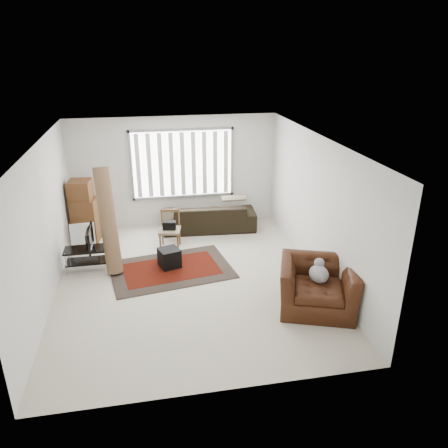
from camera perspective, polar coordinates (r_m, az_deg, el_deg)
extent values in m
plane|color=beige|center=(8.57, -4.41, -7.30)|extent=(6.00, 6.00, 0.00)
cube|color=white|center=(7.61, -5.02, 10.66)|extent=(5.00, 6.00, 0.02)
cube|color=silver|center=(10.84, -6.48, 6.79)|extent=(5.00, 0.02, 2.70)
cube|color=silver|center=(5.33, -1.04, -10.40)|extent=(5.00, 0.02, 2.70)
cube|color=silver|center=(8.15, -22.43, -0.12)|extent=(0.02, 6.00, 2.70)
cube|color=silver|center=(8.59, 12.11, 2.25)|extent=(0.02, 6.00, 2.70)
cube|color=white|center=(10.78, -5.44, 7.85)|extent=(2.40, 0.01, 1.60)
cube|color=gray|center=(10.76, -5.43, 7.82)|extent=(2.52, 0.06, 1.72)
cube|color=white|center=(10.72, -5.41, 7.77)|extent=(2.40, 0.02, 1.55)
cube|color=black|center=(8.97, -6.93, -5.90)|extent=(2.60, 1.95, 0.02)
cube|color=#490F06|center=(8.97, -6.93, -5.84)|extent=(2.03, 1.38, 0.00)
cube|color=black|center=(9.15, -17.34, -3.15)|extent=(0.93, 0.42, 0.04)
cube|color=black|center=(9.26, -17.16, -4.61)|extent=(0.90, 0.39, 0.03)
cylinder|color=#B2B2B7|center=(9.15, -19.91, -5.00)|extent=(0.03, 0.03, 0.47)
cylinder|color=#B2B2B7|center=(9.04, -14.65, -4.69)|extent=(0.03, 0.03, 0.47)
cylinder|color=#B2B2B7|center=(9.47, -19.62, -4.03)|extent=(0.03, 0.03, 0.47)
cylinder|color=#B2B2B7|center=(9.36, -14.54, -3.71)|extent=(0.03, 0.03, 0.47)
imported|color=black|center=(9.06, -17.51, -1.81)|extent=(0.10, 0.76, 0.43)
cube|color=black|center=(8.99, -7.15, -4.39)|extent=(0.48, 0.48, 0.39)
cube|color=brown|center=(10.58, -17.57, -0.74)|extent=(0.66, 0.61, 0.54)
cube|color=brown|center=(10.37, -17.80, 1.80)|extent=(0.60, 0.55, 0.48)
cube|color=brown|center=(10.28, -18.29, 4.27)|extent=(0.54, 0.54, 0.43)
cube|color=silver|center=(10.00, -17.94, -1.77)|extent=(0.53, 0.24, 0.66)
cylinder|color=brown|center=(8.80, -14.90, 0.42)|extent=(0.49, 0.83, 2.11)
imported|color=black|center=(10.68, -1.96, 1.50)|extent=(2.31, 1.13, 0.86)
cube|color=#827255|center=(9.74, -7.11, -0.83)|extent=(0.54, 0.54, 0.05)
cylinder|color=brown|center=(9.68, -8.33, -2.43)|extent=(0.04, 0.04, 0.43)
cylinder|color=brown|center=(9.62, -6.05, -2.45)|extent=(0.04, 0.04, 0.43)
cylinder|color=brown|center=(10.02, -8.02, -1.51)|extent=(0.04, 0.04, 0.43)
cylinder|color=brown|center=(9.97, -5.82, -1.52)|extent=(0.04, 0.04, 0.43)
cube|color=brown|center=(9.78, -7.08, 1.79)|extent=(0.43, 0.12, 0.06)
cube|color=brown|center=(9.87, -8.14, 0.79)|extent=(0.05, 0.05, 0.43)
cube|color=brown|center=(9.82, -5.91, 0.78)|extent=(0.05, 0.05, 0.43)
cube|color=black|center=(9.69, -7.15, -0.19)|extent=(0.31, 0.22, 0.18)
imported|color=#3D1B0C|center=(7.66, 12.22, -7.55)|extent=(1.60, 1.50, 0.96)
ellipsoid|color=#59595B|center=(7.59, 12.30, -6.62)|extent=(0.36, 0.41, 0.24)
sphere|color=#59595B|center=(7.68, 12.33, -5.02)|extent=(0.18, 0.18, 0.18)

